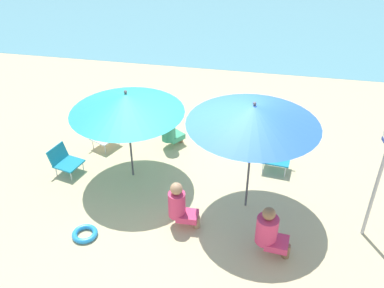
% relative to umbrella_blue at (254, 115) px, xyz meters
% --- Properties ---
extents(ground_plane, '(40.00, 40.00, 0.00)m').
position_rel_umbrella_blue_xyz_m(ground_plane, '(-1.02, 0.37, -1.90)').
color(ground_plane, '#CCB789').
extents(sea_water, '(40.00, 16.00, 0.01)m').
position_rel_umbrella_blue_xyz_m(sea_water, '(-1.02, 14.11, -1.90)').
color(sea_water, '#5693A3').
rests_on(sea_water, ground_plane).
extents(umbrella_blue, '(2.20, 2.20, 2.14)m').
position_rel_umbrella_blue_xyz_m(umbrella_blue, '(0.00, 0.00, 0.00)').
color(umbrella_blue, '#4C4C51').
rests_on(umbrella_blue, ground_plane).
extents(umbrella_teal, '(2.13, 2.13, 1.89)m').
position_rel_umbrella_blue_xyz_m(umbrella_teal, '(-2.31, 0.49, -0.27)').
color(umbrella_teal, '#4C4C51').
rests_on(umbrella_teal, ground_plane).
extents(beach_chair_a, '(0.73, 0.71, 0.66)m').
position_rel_umbrella_blue_xyz_m(beach_chair_a, '(-3.33, 1.43, -1.57)').
color(beach_chair_a, white).
rests_on(beach_chair_a, ground_plane).
extents(beach_chair_b, '(0.61, 0.56, 0.60)m').
position_rel_umbrella_blue_xyz_m(beach_chair_b, '(0.50, 1.30, -1.57)').
color(beach_chair_b, teal).
rests_on(beach_chair_b, ground_plane).
extents(beach_chair_c, '(0.65, 0.60, 0.55)m').
position_rel_umbrella_blue_xyz_m(beach_chair_c, '(-3.69, 0.34, -1.62)').
color(beach_chair_c, teal).
rests_on(beach_chair_c, ground_plane).
extents(person_a, '(0.57, 0.38, 0.93)m').
position_rel_umbrella_blue_xyz_m(person_a, '(0.44, -1.09, -1.44)').
color(person_a, '#DB3866').
rests_on(person_a, ground_plane).
extents(person_b, '(0.49, 0.53, 0.94)m').
position_rel_umbrella_blue_xyz_m(person_b, '(-1.81, 1.64, -1.45)').
color(person_b, '#389970').
rests_on(person_b, ground_plane).
extents(person_c, '(0.55, 0.30, 0.91)m').
position_rel_umbrella_blue_xyz_m(person_c, '(-1.07, -0.74, -1.46)').
color(person_c, '#DB3866').
rests_on(person_c, ground_plane).
extents(warning_sign, '(0.10, 0.50, 2.15)m').
position_rel_umbrella_blue_xyz_m(warning_sign, '(2.01, -0.34, -0.49)').
color(warning_sign, '#ADADB2').
rests_on(warning_sign, ground_plane).
extents(swim_ring, '(0.43, 0.43, 0.09)m').
position_rel_umbrella_blue_xyz_m(swim_ring, '(-2.59, -1.30, -1.86)').
color(swim_ring, '#238CD8').
rests_on(swim_ring, ground_plane).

